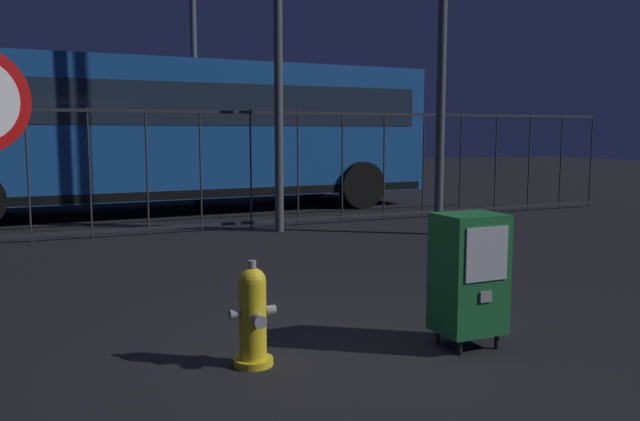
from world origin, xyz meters
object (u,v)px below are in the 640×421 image
Objects in this scene: bus_near at (175,128)px; street_light_near_left at (193,20)px; newspaper_box_primary at (469,273)px; fire_hydrant at (253,316)px.

street_light_near_left reaches higher than bus_near.
bus_near is 2.66m from street_light_near_left.
newspaper_box_primary is at bearing -92.74° from street_light_near_left.
fire_hydrant is 11.15m from street_light_near_left.
newspaper_box_primary is 0.15× the size of street_light_near_left.
newspaper_box_primary is 0.10× the size of bus_near.
newspaper_box_primary is at bearing -10.12° from fire_hydrant.
bus_near is (-0.16, 9.56, 1.14)m from newspaper_box_primary.
bus_near is (1.45, 9.27, 1.36)m from fire_hydrant.
street_light_near_left is (0.51, 10.59, 3.50)m from newspaper_box_primary.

